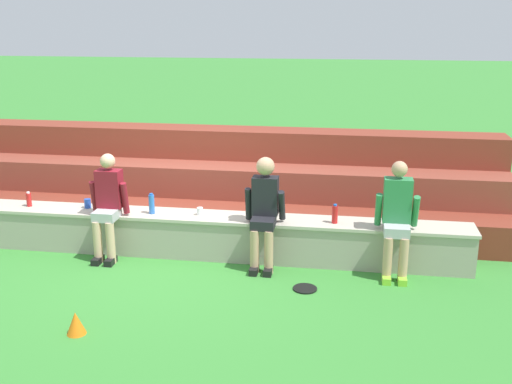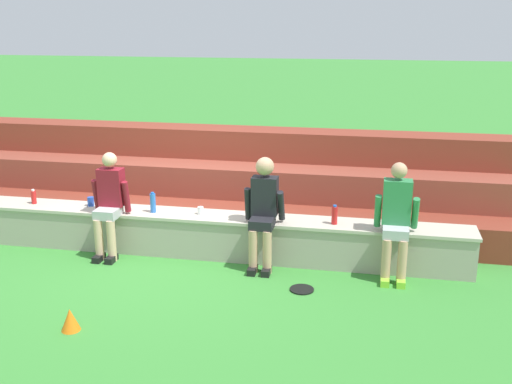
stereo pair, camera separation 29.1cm
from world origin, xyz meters
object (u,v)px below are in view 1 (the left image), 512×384
sports_cone (76,323)px  frisbee (305,289)px  water_bottle_mid_right (152,204)px  person_center (397,217)px  person_far_left (108,204)px  person_left_of_center (264,209)px  water_bottle_near_left (29,199)px  plastic_cup_right_end (200,211)px  water_bottle_mid_left (335,214)px  plastic_cup_middle (88,203)px

sports_cone → frisbee: bearing=32.6°
water_bottle_mid_right → frisbee: size_ratio=0.98×
person_center → sports_cone: 3.80m
person_center → person_far_left: bearing=-180.0°
person_left_of_center → water_bottle_near_left: (-3.27, 0.25, -0.11)m
water_bottle_mid_right → plastic_cup_right_end: 0.64m
person_left_of_center → sports_cone: (-1.59, -1.99, -0.64)m
person_left_of_center → person_center: person_center is taller
water_bottle_mid_left → water_bottle_near_left: size_ratio=1.21×
person_center → sports_cone: size_ratio=6.03×
person_center → plastic_cup_right_end: (-2.48, 0.27, -0.15)m
person_left_of_center → person_center: size_ratio=0.99×
sports_cone → plastic_cup_right_end: bearing=72.4°
water_bottle_mid_right → water_bottle_near_left: (-1.75, 0.04, -0.03)m
person_far_left → water_bottle_mid_right: (0.51, 0.23, -0.04)m
person_center → water_bottle_mid_left: (-0.74, 0.22, -0.08)m
plastic_cup_right_end → person_center: bearing=-6.2°
person_left_of_center → water_bottle_mid_right: 1.53m
plastic_cup_middle → water_bottle_mid_left: bearing=-1.8°
person_center → plastic_cup_middle: 4.07m
person_center → water_bottle_near_left: size_ratio=6.89×
water_bottle_near_left → plastic_cup_middle: size_ratio=1.64×
water_bottle_mid_left → plastic_cup_right_end: 1.74m
water_bottle_mid_right → water_bottle_near_left: water_bottle_mid_right is taller
person_far_left → water_bottle_near_left: (-1.25, 0.27, -0.08)m
person_center → water_bottle_mid_right: person_center is taller
person_far_left → water_bottle_mid_left: (2.89, 0.22, -0.06)m
person_far_left → sports_cone: person_far_left is taller
plastic_cup_right_end → plastic_cup_middle: (-1.57, 0.05, 0.01)m
water_bottle_near_left → plastic_cup_middle: 0.82m
sports_cone → person_center: bearing=31.7°
water_bottle_near_left → frisbee: size_ratio=0.73×
plastic_cup_middle → water_bottle_mid_right: bearing=-5.9°
plastic_cup_middle → frisbee: plastic_cup_middle is taller
water_bottle_near_left → plastic_cup_middle: bearing=3.9°
plastic_cup_right_end → water_bottle_near_left: bearing=-180.0°
person_center → sports_cone: person_center is taller
water_bottle_mid_left → water_bottle_near_left: bearing=179.4°
person_center → frisbee: size_ratio=5.04×
water_bottle_mid_left → plastic_cup_right_end: (-1.74, 0.05, -0.07)m
person_far_left → person_left_of_center: size_ratio=0.98×
frisbee → water_bottle_mid_left: bearing=70.2°
water_bottle_mid_right → plastic_cup_middle: 0.94m
person_left_of_center → water_bottle_mid_right: (-1.52, 0.21, -0.07)m
plastic_cup_right_end → water_bottle_mid_right: bearing=-176.1°
person_far_left → frisbee: 2.76m
person_left_of_center → plastic_cup_right_end: person_left_of_center is taller
person_center → frisbee: bearing=-150.3°
person_left_of_center → plastic_cup_middle: size_ratio=11.17×
person_center → plastic_cup_middle: bearing=175.4°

